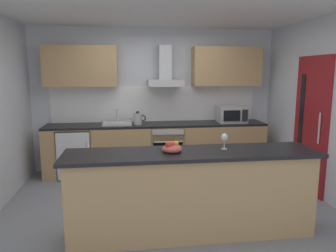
% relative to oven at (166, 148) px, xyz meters
% --- Properties ---
extents(ground, '(5.45, 4.63, 0.02)m').
position_rel_oven_xyz_m(ground, '(-0.16, -1.47, -0.47)').
color(ground, gray).
extents(ceiling, '(5.45, 4.63, 0.02)m').
position_rel_oven_xyz_m(ceiling, '(-0.16, -1.47, 2.15)').
color(ceiling, white).
extents(wall_back, '(5.45, 0.12, 2.60)m').
position_rel_oven_xyz_m(wall_back, '(-0.16, 0.41, 0.84)').
color(wall_back, silver).
rests_on(wall_back, ground).
extents(wall_right, '(0.12, 4.63, 2.60)m').
position_rel_oven_xyz_m(wall_right, '(2.12, -1.47, 0.84)').
color(wall_right, silver).
rests_on(wall_right, ground).
extents(backsplash_tile, '(3.78, 0.02, 0.66)m').
position_rel_oven_xyz_m(backsplash_tile, '(-0.16, 0.33, 0.77)').
color(backsplash_tile, white).
extents(counter_back, '(3.92, 0.60, 0.90)m').
position_rel_oven_xyz_m(counter_back, '(-0.16, 0.03, -0.01)').
color(counter_back, tan).
rests_on(counter_back, ground).
extents(counter_island, '(2.78, 0.64, 0.96)m').
position_rel_oven_xyz_m(counter_island, '(0.00, -2.28, 0.03)').
color(counter_island, tan).
rests_on(counter_island, ground).
extents(upper_cabinets, '(3.86, 0.32, 0.70)m').
position_rel_oven_xyz_m(upper_cabinets, '(-0.16, 0.18, 1.45)').
color(upper_cabinets, tan).
extents(side_door, '(0.08, 0.85, 2.05)m').
position_rel_oven_xyz_m(side_door, '(2.05, -1.18, 0.57)').
color(side_door, maroon).
rests_on(side_door, ground).
extents(oven, '(0.60, 0.62, 0.80)m').
position_rel_oven_xyz_m(oven, '(0.00, 0.00, 0.00)').
color(oven, slate).
rests_on(oven, ground).
extents(refrigerator, '(0.58, 0.60, 0.85)m').
position_rel_oven_xyz_m(refrigerator, '(-1.59, -0.00, -0.03)').
color(refrigerator, white).
rests_on(refrigerator, ground).
extents(microwave, '(0.50, 0.38, 0.30)m').
position_rel_oven_xyz_m(microwave, '(1.21, -0.03, 0.59)').
color(microwave, '#B7BABC').
rests_on(microwave, counter_back).
extents(sink, '(0.50, 0.40, 0.26)m').
position_rel_oven_xyz_m(sink, '(-0.86, 0.01, 0.47)').
color(sink, silver).
rests_on(sink, counter_back).
extents(kettle, '(0.29, 0.15, 0.24)m').
position_rel_oven_xyz_m(kettle, '(-0.50, -0.03, 0.55)').
color(kettle, '#B7BABC').
rests_on(kettle, counter_back).
extents(range_hood, '(0.62, 0.45, 0.72)m').
position_rel_oven_xyz_m(range_hood, '(0.00, 0.13, 1.33)').
color(range_hood, '#B7BABC').
extents(wine_glass, '(0.08, 0.08, 0.18)m').
position_rel_oven_xyz_m(wine_glass, '(0.38, -2.22, 0.62)').
color(wine_glass, silver).
rests_on(wine_glass, counter_island).
extents(fruit_bowl, '(0.22, 0.22, 0.13)m').
position_rel_oven_xyz_m(fruit_bowl, '(-0.22, -2.28, 0.55)').
color(fruit_bowl, '#B24C47').
rests_on(fruit_bowl, counter_island).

